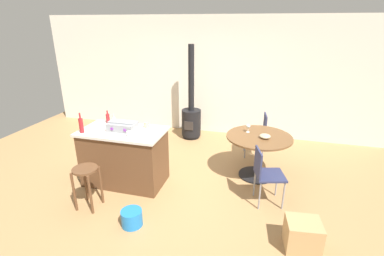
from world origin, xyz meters
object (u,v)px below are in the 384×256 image
Objects in this scene: dining_table at (258,146)px; folding_chair_near at (265,172)px; folding_chair_far at (258,131)px; toolbox at (122,126)px; serving_bowl at (265,136)px; wine_glass at (248,126)px; bottle_1 at (114,121)px; bottle_2 at (108,118)px; kitchen_island at (125,157)px; bottle_0 at (81,125)px; cup_1 at (130,134)px; cup_0 at (146,125)px; wooden_stool at (86,178)px; cardboard_box at (303,235)px; plastic_bucket at (132,218)px; wood_stove at (191,117)px.

folding_chair_near is (0.14, -0.77, -0.07)m from dining_table.
toolbox is at bearing -141.95° from folding_chair_far.
wine_glass is at bearing 145.30° from serving_bowl.
folding_chair_far is 1.98× the size of toolbox.
bottle_2 reaches higher than bottle_1.
dining_table is 2.48× the size of toolbox.
kitchen_island is 2.33m from serving_bowl.
bottle_0 is 1.46× the size of bottle_2.
cup_1 reaches higher than folding_chair_near.
toolbox is (-2.05, -1.61, 0.48)m from folding_chair_far.
serving_bowl is at bearing 12.82° from bottle_1.
cup_0 is 0.44m from cup_1.
wooden_stool reaches higher than cardboard_box.
cardboard_box is (2.72, -0.82, -0.28)m from kitchen_island.
dining_table is at bearing 20.09° from toolbox.
kitchen_island is 0.59m from cup_1.
bottle_1 is 0.21m from bottle_2.
bottle_2 is (-2.50, -0.51, 0.43)m from dining_table.
kitchen_island is 4.22× the size of bottle_0.
plastic_bucket is at bearing -65.55° from cup_1.
bottle_0 is (-1.09, -2.43, 0.54)m from wood_stove.
wooden_stool is at bearing -148.26° from serving_bowl.
cup_0 is 0.61× the size of serving_bowl.
kitchen_island is 3.06× the size of toolbox.
wooden_stool is at bearing -116.92° from cup_0.
bottle_2 is at bearing -116.03° from wood_stove.
bottle_1 is at bearing 125.79° from plastic_bucket.
toolbox is (-0.53, -2.17, 0.49)m from wood_stove.
folding_chair_near is 2.69× the size of bottle_0.
cardboard_box is at bearing 4.33° from plastic_bucket.
dining_table reaches higher than wooden_stool.
cup_0 is at bearing -156.88° from wine_glass.
kitchen_island is at bearing -103.80° from wood_stove.
serving_bowl is (2.18, 0.70, -0.21)m from toolbox.
plastic_bucket is at bearing -54.21° from bottle_1.
toolbox is at bearing 75.59° from wooden_stool.
bottle_2 is (-2.65, 0.26, 0.51)m from folding_chair_near.
toolbox reaches higher than folding_chair_near.
wine_glass is (2.09, 1.68, 0.39)m from wooden_stool.
wood_stove is 11.71× the size of serving_bowl.
toolbox is 1.57× the size of plastic_bucket.
bottle_2 is 2.64m from serving_bowl.
folding_chair_near is at bearing 5.16° from bottle_0.
bottle_2 reaches higher than kitchen_island.
wood_stove reaches higher than folding_chair_near.
kitchen_island is 2.62m from folding_chair_far.
cup_1 is (-1.82, -1.82, 0.45)m from folding_chair_far.
folding_chair_near is 2.53m from bottle_1.
cup_0 is at bearing -163.09° from dining_table.
cup_1 is at bearing -174.08° from folding_chair_near.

